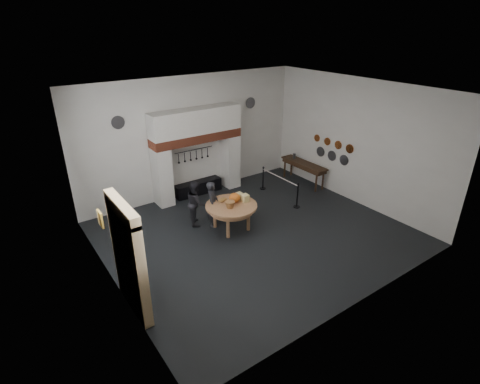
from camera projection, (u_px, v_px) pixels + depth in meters
floor at (255, 233)px, 12.05m from camera, size 9.00×8.00×0.02m
ceiling at (258, 91)px, 10.14m from camera, size 9.00×8.00×0.02m
wall_back at (192, 137)px, 14.06m from camera, size 9.00×0.02×4.50m
wall_front at (368, 223)px, 8.13m from camera, size 9.00×0.02×4.50m
wall_left at (104, 209)px, 8.75m from camera, size 0.02×8.00×4.50m
wall_right at (356, 142)px, 13.44m from camera, size 0.02×8.00×4.50m
chimney_pier_left at (162, 177)px, 13.53m from camera, size 0.55×0.70×2.15m
chimney_pier_right at (230, 161)px, 15.07m from camera, size 0.55×0.70×2.15m
hearth_brick_band at (196, 137)px, 13.77m from camera, size 3.50×0.72×0.32m
chimney_hood at (196, 121)px, 13.52m from camera, size 3.50×0.70×0.90m
iron_range at (198, 188)px, 14.70m from camera, size 1.90×0.45×0.50m
utensil_rail at (194, 150)px, 14.21m from camera, size 1.60×0.02×0.02m
door_recess at (126, 264)px, 8.45m from camera, size 0.04×1.10×2.50m
door_jamb_near at (141, 277)px, 7.95m from camera, size 0.22×0.30×2.60m
door_jamb_far at (119, 247)px, 8.99m from camera, size 0.22×0.30×2.60m
door_lintel at (121, 209)px, 7.90m from camera, size 0.22×1.70×0.30m
wall_plaque at (100, 219)px, 9.64m from camera, size 0.05×0.34×0.44m
work_table at (231, 206)px, 11.98m from camera, size 2.08×2.08×0.07m
pumpkin at (235, 198)px, 12.08m from camera, size 0.36×0.36×0.31m
cheese_block_big at (245, 198)px, 12.14m from camera, size 0.22×0.22×0.24m
cheese_block_small at (239, 195)px, 12.36m from camera, size 0.18×0.18×0.20m
wicker_basket at (230, 205)px, 11.73m from camera, size 0.40×0.40×0.22m
bread_loaf at (223, 200)px, 12.14m from camera, size 0.31×0.18×0.13m
visitor_near at (213, 204)px, 12.25m from camera, size 0.64×0.68×1.55m
visitor_far at (196, 203)px, 12.34m from camera, size 0.83×0.91×1.53m
side_table at (304, 163)px, 15.38m from camera, size 0.55×2.20×0.06m
pewter_jug at (294, 156)px, 15.76m from camera, size 0.12×0.12×0.22m
copper_pan_a at (350, 149)px, 13.70m from camera, size 0.03×0.34×0.34m
copper_pan_b at (338, 145)px, 14.10m from camera, size 0.03×0.32×0.32m
copper_pan_c at (327, 141)px, 14.51m from camera, size 0.03×0.30×0.30m
copper_pan_d at (317, 138)px, 14.92m from camera, size 0.03×0.28×0.28m
pewter_plate_left at (344, 160)px, 14.06m from camera, size 0.03×0.40×0.40m
pewter_plate_mid at (332, 156)px, 14.50m from camera, size 0.03×0.40×0.40m
pewter_plate_right at (320, 152)px, 14.94m from camera, size 0.03×0.40×0.40m
pewter_plate_back_left at (118, 122)px, 12.22m from camera, size 0.44×0.03×0.44m
pewter_plate_back_right at (251, 103)px, 15.03m from camera, size 0.44×0.03×0.44m
barrier_post_near at (297, 196)px, 13.53m from camera, size 0.05×0.05×0.90m
barrier_post_far at (263, 178)px, 15.01m from camera, size 0.05×0.05×0.90m
barrier_rope at (280, 177)px, 14.10m from camera, size 0.04×2.00×0.04m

